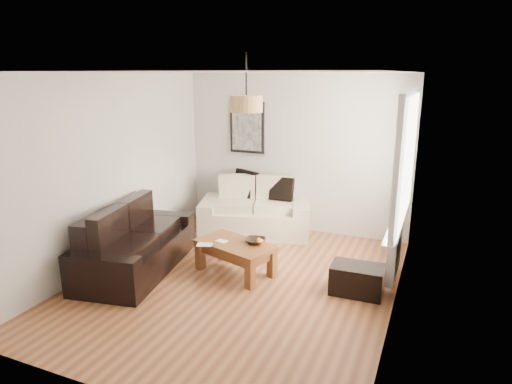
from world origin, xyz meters
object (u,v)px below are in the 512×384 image
at_px(sofa_leather, 136,240).
at_px(ottoman, 357,279).
at_px(loveseat_cream, 255,207).
at_px(coffee_table, 235,258).

height_order(sofa_leather, ottoman, sofa_leather).
height_order(loveseat_cream, ottoman, loveseat_cream).
bearing_deg(ottoman, loveseat_cream, 143.18).
xyz_separation_m(loveseat_cream, sofa_leather, (-0.91, -1.95, -0.02)).
distance_m(coffee_table, ottoman, 1.60).
xyz_separation_m(loveseat_cream, coffee_table, (0.36, -1.53, -0.23)).
distance_m(sofa_leather, ottoman, 2.93).
height_order(loveseat_cream, sofa_leather, loveseat_cream).
xyz_separation_m(loveseat_cream, ottoman, (1.97, -1.47, -0.26)).
distance_m(loveseat_cream, coffee_table, 1.59).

